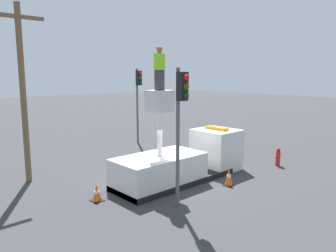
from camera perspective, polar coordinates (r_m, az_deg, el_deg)
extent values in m
plane|color=#38383A|center=(15.16, 1.17, -9.62)|extent=(120.00, 120.00, 0.00)
cube|color=black|center=(15.12, 1.17, -9.19)|extent=(5.90, 2.14, 0.24)
cube|color=silver|center=(14.34, -1.56, -7.86)|extent=(4.02, 2.08, 1.37)
cube|color=silver|center=(16.99, 8.38, -4.04)|extent=(1.89, 2.08, 2.06)
cube|color=black|center=(17.64, 10.36, -2.23)|extent=(0.03, 1.77, 0.82)
cube|color=orange|center=(16.77, 8.47, -0.38)|extent=(0.36, 1.25, 0.14)
cylinder|color=silver|center=(13.97, -1.45, -1.18)|extent=(0.22, 0.22, 2.01)
cube|color=silver|center=(13.79, -1.48, 4.38)|extent=(0.91, 0.91, 0.90)
cube|color=#38383D|center=(13.74, -1.49, 8.00)|extent=(0.34, 0.26, 0.84)
cube|color=#8CEA1E|center=(13.75, -1.51, 11.12)|extent=(0.40, 0.26, 0.66)
sphere|color=#9E704C|center=(13.77, -1.51, 12.97)|extent=(0.23, 0.23, 0.23)
cylinder|color=orange|center=(13.78, -1.52, 13.33)|extent=(0.26, 0.26, 0.09)
cylinder|color=#515156|center=(11.84, 1.72, -2.24)|extent=(0.14, 0.14, 5.08)
cube|color=black|center=(11.47, 2.50, 6.91)|extent=(0.34, 0.28, 1.00)
sphere|color=red|center=(11.33, 3.18, 8.44)|extent=(0.22, 0.22, 0.22)
sphere|color=#503C07|center=(11.34, 3.17, 6.88)|extent=(0.22, 0.22, 0.22)
sphere|color=#083710|center=(11.36, 3.15, 5.31)|extent=(0.22, 0.22, 0.22)
cylinder|color=#515156|center=(23.06, -5.36, 3.47)|extent=(0.14, 0.14, 5.21)
cube|color=black|center=(22.78, -5.11, 8.33)|extent=(0.34, 0.28, 1.00)
sphere|color=red|center=(22.63, -4.83, 9.12)|extent=(0.22, 0.22, 0.22)
sphere|color=#503C07|center=(22.64, -4.82, 8.33)|extent=(0.22, 0.22, 0.22)
sphere|color=#083710|center=(22.64, -4.81, 7.55)|extent=(0.22, 0.22, 0.22)
cylinder|color=#B2231E|center=(18.44, 18.60, -5.35)|extent=(0.23, 0.23, 0.83)
sphere|color=#B2231E|center=(18.33, 18.68, -3.93)|extent=(0.19, 0.19, 0.19)
cylinder|color=#B2231E|center=(18.27, 18.36, -5.20)|extent=(0.12, 0.09, 0.09)
cylinder|color=#B2231E|center=(18.57, 18.87, -5.00)|extent=(0.12, 0.09, 0.09)
cube|color=black|center=(13.27, -12.25, -12.56)|extent=(0.43, 0.43, 0.03)
cone|color=orange|center=(13.16, -12.30, -11.27)|extent=(0.36, 0.36, 0.67)
cylinder|color=white|center=(13.15, -12.31, -11.13)|extent=(0.19, 0.19, 0.09)
cube|color=black|center=(14.88, 10.50, -10.08)|extent=(0.42, 0.42, 0.03)
cone|color=orange|center=(14.76, 10.55, -8.69)|extent=(0.35, 0.35, 0.79)
cylinder|color=white|center=(14.75, 10.55, -8.55)|extent=(0.18, 0.18, 0.11)
cylinder|color=brown|center=(15.75, -23.91, 4.91)|extent=(0.26, 0.26, 7.86)
cube|color=brown|center=(15.90, -24.72, 16.95)|extent=(2.20, 0.16, 0.16)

